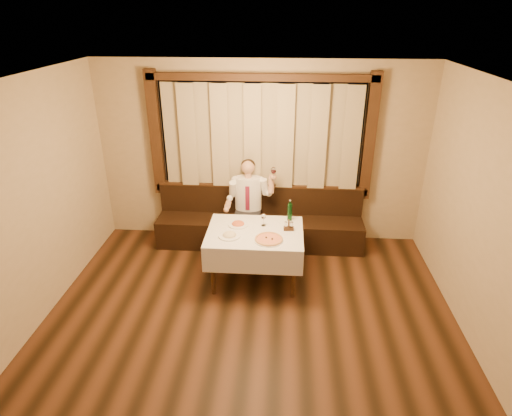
# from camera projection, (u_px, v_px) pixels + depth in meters

# --- Properties ---
(room) EXTENTS (5.01, 6.01, 2.81)m
(room) POSITION_uv_depth(u_px,v_px,m) (250.00, 203.00, 4.68)
(room) COLOR black
(room) RESTS_ON ground
(banquette) EXTENTS (3.20, 0.61, 0.94)m
(banquette) POSITION_uv_depth(u_px,v_px,m) (260.00, 225.00, 6.77)
(banquette) COLOR black
(banquette) RESTS_ON ground
(dining_table) EXTENTS (1.27, 0.97, 0.76)m
(dining_table) POSITION_uv_depth(u_px,v_px,m) (255.00, 238.00, 5.70)
(dining_table) COLOR black
(dining_table) RESTS_ON ground
(pizza) EXTENTS (0.38, 0.38, 0.04)m
(pizza) POSITION_uv_depth(u_px,v_px,m) (269.00, 239.00, 5.42)
(pizza) COLOR white
(pizza) RESTS_ON dining_table
(pasta_red) EXTENTS (0.28, 0.28, 0.09)m
(pasta_red) POSITION_uv_depth(u_px,v_px,m) (238.00, 222.00, 5.80)
(pasta_red) COLOR white
(pasta_red) RESTS_ON dining_table
(pasta_cream) EXTENTS (0.29, 0.29, 0.10)m
(pasta_cream) POSITION_uv_depth(u_px,v_px,m) (229.00, 234.00, 5.51)
(pasta_cream) COLOR white
(pasta_cream) RESTS_ON dining_table
(green_bottle) EXTENTS (0.07, 0.07, 0.31)m
(green_bottle) POSITION_uv_depth(u_px,v_px,m) (290.00, 212.00, 5.89)
(green_bottle) COLOR #0E4515
(green_bottle) RESTS_ON dining_table
(table_wine_glass) EXTENTS (0.07, 0.07, 0.18)m
(table_wine_glass) POSITION_uv_depth(u_px,v_px,m) (263.00, 217.00, 5.74)
(table_wine_glass) COLOR white
(table_wine_glass) RESTS_ON dining_table
(cruet_caddy) EXTENTS (0.14, 0.08, 0.14)m
(cruet_caddy) POSITION_uv_depth(u_px,v_px,m) (289.00, 227.00, 5.66)
(cruet_caddy) COLOR black
(cruet_caddy) RESTS_ON dining_table
(seated_man) EXTENTS (0.76, 0.57, 1.40)m
(seated_man) POSITION_uv_depth(u_px,v_px,m) (248.00, 198.00, 6.48)
(seated_man) COLOR black
(seated_man) RESTS_ON ground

